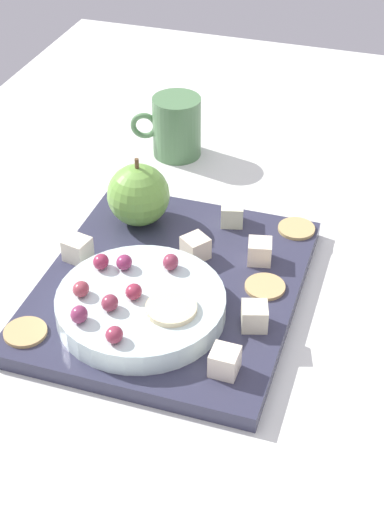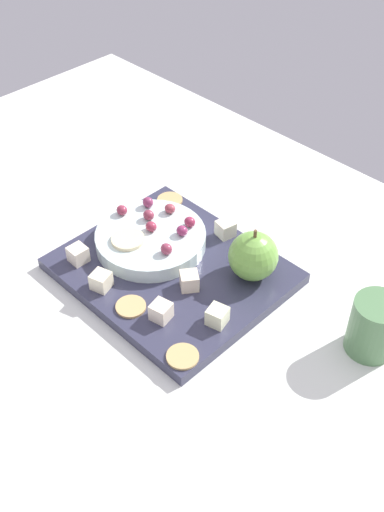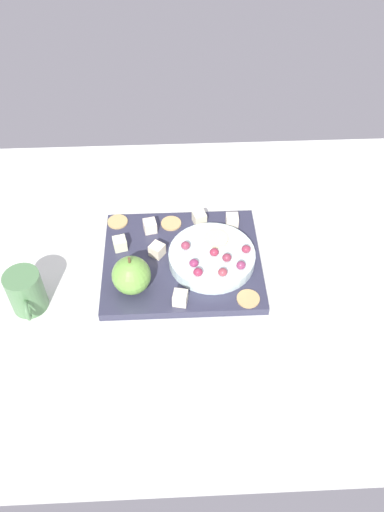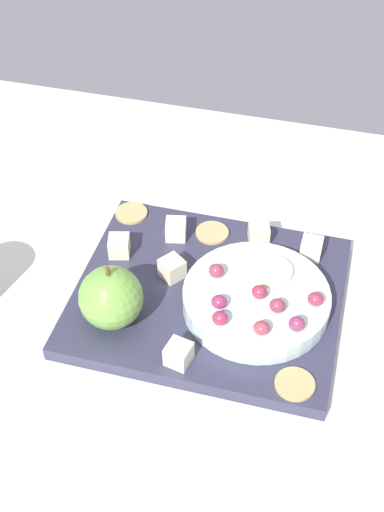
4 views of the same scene
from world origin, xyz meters
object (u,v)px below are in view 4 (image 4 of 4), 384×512
object	(u,v)px
serving_dish	(256,300)
cheese_cube_0	(172,268)
cheese_cube_2	(176,229)
apple_whole	(111,298)
platter	(209,296)
cracker_0	(212,233)
grape_6	(260,292)
grape_2	(277,306)
cheese_cube_3	(179,354)
grape_7	(220,318)
cheese_cube_4	(119,246)
apple_slice_0	(272,271)
grape_3	(316,296)
cheese_cube_5	(311,248)
cracker_2	(295,384)
cracker_1	(131,213)
grape_5	(262,328)
grape_0	(219,302)
grape_4	(297,324)
grape_1	(216,271)
cheese_cube_1	(259,233)

from	to	relation	value
serving_dish	cheese_cube_0	bearing A→B (deg)	-12.65
cheese_cube_2	serving_dish	bearing A→B (deg)	142.76
serving_dish	apple_whole	world-z (taller)	apple_whole
platter	cracker_0	distance (cm)	10.58
cracker_0	grape_6	bearing A→B (deg)	125.66
platter	grape_2	bearing A→B (deg)	159.64
cheese_cube_3	grape_7	world-z (taller)	grape_7
platter	grape_2	xyz separation A→B (cm)	(-8.95, 3.32, 4.29)
cheese_cube_4	apple_slice_0	world-z (taller)	apple_slice_0
grape_3	cheese_cube_2	bearing A→B (deg)	-24.87
cheese_cube_0	cheese_cube_5	world-z (taller)	same
cracker_0	cracker_2	world-z (taller)	same
cheese_cube_4	cheese_cube_5	size ratio (longest dim) A/B	1.00
cheese_cube_5	grape_6	bearing A→B (deg)	66.48
cheese_cube_2	cheese_cube_4	bearing A→B (deg)	38.55
platter	apple_whole	xyz separation A→B (cm)	(9.96, 7.47, 4.74)
cracker_1	grape_5	xyz separation A→B (cm)	(-21.78, 18.43, 3.10)
cracker_2	grape_0	distance (cm)	12.79
grape_6	apple_slice_0	size ratio (longest dim) A/B	0.36
cracker_0	grape_4	size ratio (longest dim) A/B	2.36
grape_5	grape_4	bearing A→B (deg)	-157.91
serving_dish	cheese_cube_4	xyz separation A→B (cm)	(19.11, -4.73, 0.08)
cheese_cube_4	grape_5	distance (cm)	23.37
cheese_cube_5	grape_6	xyz separation A→B (cm)	(4.86, 11.17, 1.98)
apple_slice_0	cheese_cube_2	bearing A→B (deg)	-22.85
grape_1	grape_7	world-z (taller)	grape_1
grape_1	grape_6	distance (cm)	6.09
cheese_cube_0	grape_1	world-z (taller)	grape_1
cracker_2	apple_slice_0	distance (cm)	15.24
cracker_1	grape_7	bearing A→B (deg)	132.90
cheese_cube_5	grape_4	distance (cm)	15.15
cheese_cube_1	grape_3	distance (cm)	14.49
grape_0	cheese_cube_0	bearing A→B (deg)	-37.73
grape_3	cracker_1	bearing A→B (deg)	-23.97
apple_whole	grape_1	world-z (taller)	apple_whole
apple_whole	cracker_1	bearing A→B (deg)	-77.94
cheese_cube_1	grape_3	size ratio (longest dim) A/B	1.40
cheese_cube_0	grape_6	world-z (taller)	grape_6
cracker_0	grape_2	size ratio (longest dim) A/B	2.36
cheese_cube_2	grape_4	bearing A→B (deg)	142.42
cracker_2	grape_4	xyz separation A→B (cm)	(0.99, -5.89, 3.21)
cracker_1	cracker_2	size ratio (longest dim) A/B	1.00
cheese_cube_3	grape_5	world-z (taller)	grape_5
cheese_cube_3	grape_4	distance (cm)	13.78
grape_5	cheese_cube_2	bearing A→B (deg)	-47.06
cheese_cube_1	grape_0	world-z (taller)	grape_0
platter	grape_1	xyz separation A→B (cm)	(-0.79, -0.36, 4.33)
cracker_1	grape_1	xyz separation A→B (cm)	(-14.78, 11.03, 3.20)
cheese_cube_5	grape_5	distance (cm)	17.03
cracker_1	grape_3	size ratio (longest dim) A/B	2.36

